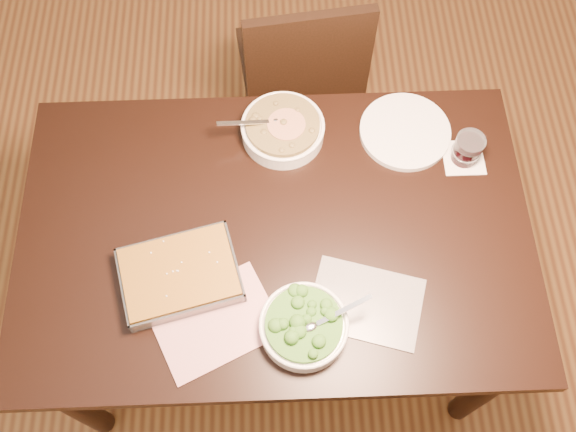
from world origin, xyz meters
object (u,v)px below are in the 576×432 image
at_px(broccoli_bowl, 304,326).
at_px(dinner_plate, 405,131).
at_px(wine_tumbler, 468,148).
at_px(stew_bowl, 283,129).
at_px(table, 276,244).
at_px(baking_dish, 180,275).
at_px(chair_far, 302,71).

height_order(broccoli_bowl, dinner_plate, broccoli_bowl).
height_order(broccoli_bowl, wine_tumbler, wine_tumbler).
height_order(stew_bowl, broccoli_bowl, stew_bowl).
bearing_deg(table, baking_dish, -152.33).
xyz_separation_m(stew_bowl, baking_dish, (-0.28, -0.44, -0.01)).
distance_m(stew_bowl, wine_tumbler, 0.53).
bearing_deg(dinner_plate, table, -142.29).
distance_m(stew_bowl, dinner_plate, 0.36).
bearing_deg(chair_far, baking_dish, 60.40).
bearing_deg(wine_tumbler, table, -159.06).
distance_m(baking_dish, dinner_plate, 0.77).
bearing_deg(chair_far, wine_tumbler, 121.87).
distance_m(table, chair_far, 0.77).
height_order(table, dinner_plate, dinner_plate).
bearing_deg(baking_dish, wine_tumbler, 9.19).
bearing_deg(dinner_plate, wine_tumbler, -29.80).
height_order(table, wine_tumbler, wine_tumbler).
distance_m(stew_bowl, chair_far, 0.53).
relative_size(table, baking_dish, 4.06).
relative_size(broccoli_bowl, dinner_plate, 0.93).
xyz_separation_m(baking_dish, chair_far, (0.36, 0.88, -0.28)).
distance_m(baking_dish, chair_far, 0.99).
height_order(dinner_plate, chair_far, chair_far).
bearing_deg(wine_tumbler, chair_far, 129.03).
xyz_separation_m(stew_bowl, broccoli_bowl, (0.03, -0.59, -0.00)).
relative_size(stew_bowl, broccoli_bowl, 1.08).
xyz_separation_m(broccoli_bowl, wine_tumbler, (0.48, 0.49, 0.02)).
xyz_separation_m(table, chair_far, (0.11, 0.75, -0.16)).
xyz_separation_m(broccoli_bowl, dinner_plate, (0.32, 0.58, -0.02)).
bearing_deg(dinner_plate, broccoli_bowl, -119.21).
xyz_separation_m(dinner_plate, chair_far, (-0.28, 0.45, -0.26)).
height_order(table, broccoli_bowl, broccoli_bowl).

